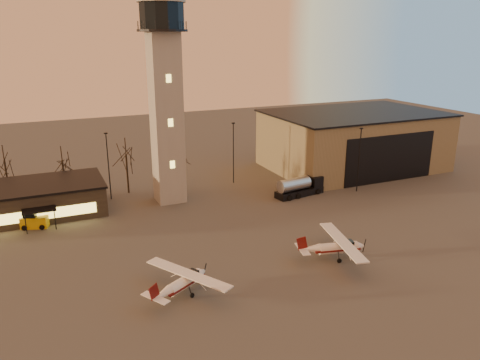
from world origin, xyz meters
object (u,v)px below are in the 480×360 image
(cessna_front, at_px, (339,249))
(cessna_rear, at_px, (186,283))
(fuel_truck, at_px, (299,188))
(service_cart, at_px, (34,221))
(control_tower, at_px, (165,89))
(terminal, at_px, (6,203))
(hangar, at_px, (353,140))

(cessna_front, height_order, cessna_rear, cessna_front)
(cessna_rear, bearing_deg, fuel_truck, 9.12)
(service_cart, bearing_deg, fuel_truck, 13.94)
(fuel_truck, relative_size, service_cart, 2.27)
(control_tower, relative_size, fuel_truck, 3.98)
(fuel_truck, bearing_deg, terminal, 160.17)
(hangar, bearing_deg, cessna_rear, -144.34)
(control_tower, distance_m, cessna_front, 32.39)
(control_tower, relative_size, terminal, 1.28)
(cessna_front, bearing_deg, service_cart, 156.18)
(cessna_front, distance_m, fuel_truck, 21.17)
(fuel_truck, distance_m, service_cart, 37.53)
(control_tower, distance_m, fuel_truck, 24.80)
(cessna_front, relative_size, cessna_rear, 1.14)
(hangar, distance_m, cessna_front, 38.78)
(service_cart, bearing_deg, cessna_rear, -42.41)
(terminal, bearing_deg, service_cart, -56.59)
(terminal, distance_m, cessna_rear, 32.37)
(hangar, bearing_deg, service_cart, -172.76)
(cessna_front, height_order, service_cart, cessna_front)
(terminal, xyz_separation_m, fuel_truck, (40.68, -7.98, -0.99))
(hangar, height_order, cessna_rear, hangar)
(hangar, height_order, service_cart, hangar)
(service_cart, bearing_deg, hangar, 25.81)
(hangar, bearing_deg, fuel_truck, -150.04)
(control_tower, height_order, fuel_truck, control_tower)
(control_tower, distance_m, cessna_rear, 30.85)
(terminal, bearing_deg, cessna_rear, -60.17)
(terminal, xyz_separation_m, service_cart, (3.27, -4.96, -1.38))
(cessna_front, xyz_separation_m, fuel_truck, (6.94, 20.00, 0.17))
(service_cart, bearing_deg, control_tower, 27.60)
(cessna_front, relative_size, fuel_truck, 1.28)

